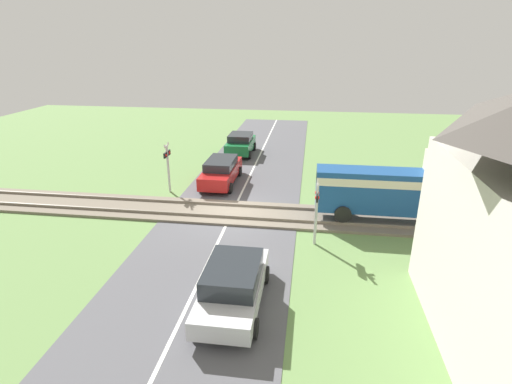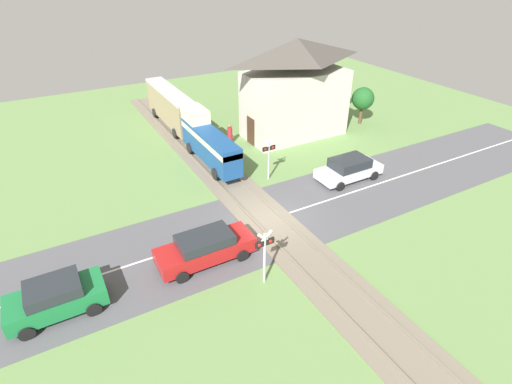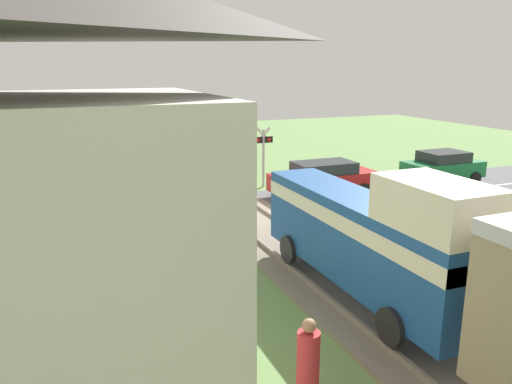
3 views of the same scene
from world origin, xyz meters
The scene contains 12 objects.
ground_plane centered at (0.00, 0.00, 0.00)m, with size 60.00×60.00×0.00m, color #66894C.
road_surface centered at (0.00, 0.00, 0.01)m, with size 48.00×6.40×0.02m.
track_bed centered at (0.00, 0.00, 0.07)m, with size 2.80×48.00×0.24m.
train centered at (0.00, 11.93, 1.87)m, with size 1.58×15.51×3.18m.
car_near_crossing centered at (-4.18, -1.44, 0.79)m, with size 4.60×1.84×1.48m.
car_far_side centered at (6.94, 1.44, 0.77)m, with size 4.30×1.95×1.47m.
car_behind_queue centered at (-10.62, -1.44, 0.80)m, with size 3.71×1.88×1.51m.
crossing_signal_west_approach centered at (-2.49, -3.99, 1.78)m, with size 0.90×0.18×2.76m.
crossing_signal_east_approach centered at (2.49, 3.99, 1.78)m, with size 0.90×0.18×2.76m.
station_building centered at (8.00, 9.37, 3.59)m, with size 8.31×4.25×7.36m.
pedestrian_by_station centered at (2.81, 10.26, 0.70)m, with size 0.38×0.38×1.53m.
tree_by_station centered at (14.35, 8.59, 2.15)m, with size 1.84×1.84×3.10m.
Camera 2 is at (-9.26, -15.30, 12.56)m, focal length 28.00 mm.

